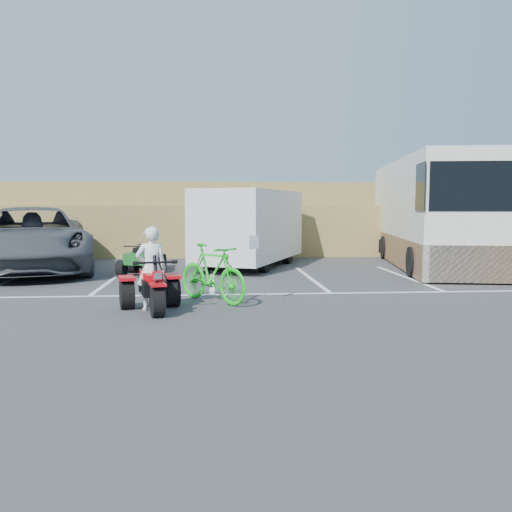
{
  "coord_description": "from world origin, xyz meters",
  "views": [
    {
      "loc": [
        0.05,
        -9.65,
        1.99
      ],
      "look_at": [
        0.88,
        1.0,
        1.0
      ],
      "focal_mm": 38.0,
      "sensor_mm": 36.0,
      "label": 1
    }
  ],
  "objects": [
    {
      "name": "grey_pickup",
      "position": [
        -5.44,
        7.19,
        0.98
      ],
      "size": [
        5.09,
        7.69,
        1.96
      ],
      "primitive_type": "imported",
      "rotation": [
        0.0,
        0.0,
        0.28
      ],
      "color": "#46484E",
      "rests_on": "ground"
    },
    {
      "name": "quad_atv_blue",
      "position": [
        -1.96,
        7.44,
        0.0
      ],
      "size": [
        1.0,
        1.32,
        0.85
      ],
      "primitive_type": null,
      "rotation": [
        0.0,
        0.0,
        0.02
      ],
      "color": "navy",
      "rests_on": "ground"
    },
    {
      "name": "cargo_trailer",
      "position": [
        1.25,
        7.98,
        1.35
      ],
      "size": [
        4.04,
        5.74,
        2.49
      ],
      "rotation": [
        0.0,
        0.0,
        -0.4
      ],
      "color": "silver",
      "rests_on": "ground"
    },
    {
      "name": "quad_atv_green",
      "position": [
        -2.05,
        6.11,
        0.0
      ],
      "size": [
        1.28,
        1.55,
        0.89
      ],
      "primitive_type": null,
      "rotation": [
        0.0,
        0.0,
        -0.21
      ],
      "color": "#155C1D",
      "rests_on": "ground"
    },
    {
      "name": "rv_motorhome",
      "position": [
        7.3,
        8.11,
        1.49
      ],
      "size": [
        3.98,
        9.82,
        3.43
      ],
      "rotation": [
        0.0,
        0.0,
        -0.17
      ],
      "color": "silver",
      "rests_on": "ground"
    },
    {
      "name": "ground",
      "position": [
        0.0,
        0.0,
        0.0
      ],
      "size": [
        100.0,
        100.0,
        0.0
      ],
      "primitive_type": "plane",
      "color": "#3C3C3F",
      "rests_on": "ground"
    },
    {
      "name": "red_trike_atv",
      "position": [
        -1.1,
        0.56,
        0.0
      ],
      "size": [
        1.52,
        1.8,
        1.01
      ],
      "primitive_type": null,
      "rotation": [
        0.0,
        0.0,
        0.25
      ],
      "color": "#BC0A11",
      "rests_on": "ground"
    },
    {
      "name": "parking_stripes",
      "position": [
        0.87,
        4.07,
        0.0
      ],
      "size": [
        28.0,
        5.16,
        0.01
      ],
      "color": "white",
      "rests_on": "ground"
    },
    {
      "name": "green_dirt_bike",
      "position": [
        0.01,
        1.46,
        0.61
      ],
      "size": [
        1.74,
        1.92,
        1.22
      ],
      "primitive_type": "imported",
      "rotation": [
        0.0,
        0.0,
        0.7
      ],
      "color": "#14BF19",
      "rests_on": "ground"
    },
    {
      "name": "rider",
      "position": [
        -1.14,
        0.7,
        0.8
      ],
      "size": [
        0.66,
        0.52,
        1.6
      ],
      "primitive_type": "imported",
      "rotation": [
        0.0,
        0.0,
        3.39
      ],
      "color": "white",
      "rests_on": "ground"
    },
    {
      "name": "grass_embankment",
      "position": [
        0.0,
        15.48,
        1.42
      ],
      "size": [
        40.0,
        8.5,
        3.1
      ],
      "color": "olive",
      "rests_on": "ground"
    }
  ]
}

